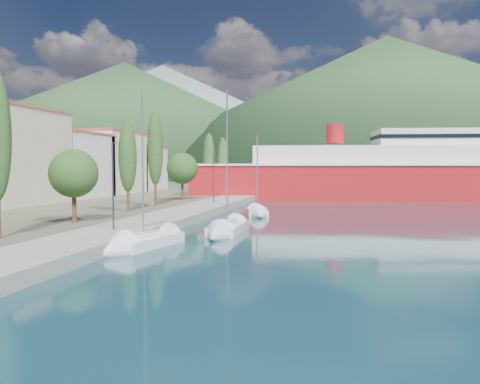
# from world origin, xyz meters

# --- Properties ---
(ground) EXTENTS (1400.00, 1400.00, 0.00)m
(ground) POSITION_xyz_m (0.00, 120.00, 0.00)
(ground) COLOR #123646
(quay) EXTENTS (5.00, 88.00, 0.80)m
(quay) POSITION_xyz_m (-9.00, 26.00, 0.40)
(quay) COLOR gray
(quay) RESTS_ON ground
(hills_far) EXTENTS (1480.00, 900.00, 180.00)m
(hills_far) POSITION_xyz_m (138.59, 618.73, 77.39)
(hills_far) COLOR slate
(hills_far) RESTS_ON ground
(hills_near) EXTENTS (1010.00, 520.00, 115.00)m
(hills_near) POSITION_xyz_m (98.04, 372.50, 49.18)
(hills_near) COLOR #2B4C29
(hills_near) RESTS_ON ground
(town_buildings) EXTENTS (9.20, 69.20, 11.30)m
(town_buildings) POSITION_xyz_m (-32.00, 36.91, 5.57)
(town_buildings) COLOR beige
(town_buildings) RESTS_ON land_strip
(tree_row) EXTENTS (4.12, 63.11, 10.67)m
(tree_row) POSITION_xyz_m (-14.25, 31.35, 5.80)
(tree_row) COLOR #47301E
(tree_row) RESTS_ON land_strip
(lamp_posts) EXTENTS (0.15, 46.48, 6.06)m
(lamp_posts) POSITION_xyz_m (-9.00, 15.35, 4.08)
(lamp_posts) COLOR #2D2D33
(lamp_posts) RESTS_ON quay
(sailboat_near) EXTENTS (3.84, 7.88, 10.87)m
(sailboat_near) POSITION_xyz_m (-6.15, 10.28, 0.30)
(sailboat_near) COLOR silver
(sailboat_near) RESTS_ON ground
(sailboat_mid) EXTENTS (2.30, 8.31, 11.91)m
(sailboat_mid) POSITION_xyz_m (-2.17, 17.58, 0.29)
(sailboat_mid) COLOR silver
(sailboat_mid) RESTS_ON ground
(sailboat_far) EXTENTS (3.69, 6.68, 9.37)m
(sailboat_far) POSITION_xyz_m (-2.03, 31.67, 0.27)
(sailboat_far) COLOR silver
(sailboat_far) RESTS_ON ground
(ferry) EXTENTS (64.61, 22.23, 12.58)m
(ferry) POSITION_xyz_m (14.00, 62.43, 3.83)
(ferry) COLOR #A6151A
(ferry) RESTS_ON ground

